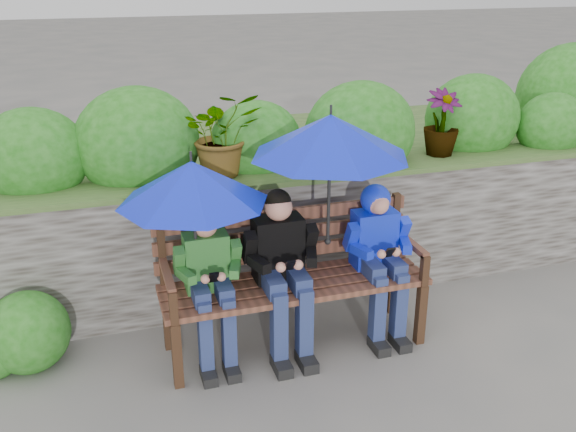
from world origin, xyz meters
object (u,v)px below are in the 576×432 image
object	(u,v)px
boy_right	(379,247)
umbrella_right	(330,136)
boy_middle	(282,264)
park_bench	(291,270)
umbrella_left	(192,182)
boy_left	(210,278)

from	to	relation	value
boy_right	umbrella_right	world-z (taller)	umbrella_right
boy_right	boy_middle	bearing A→B (deg)	-178.62
park_bench	boy_right	world-z (taller)	boy_right
umbrella_left	umbrella_right	xyz separation A→B (m)	(0.89, -0.02, 0.23)
park_bench	umbrella_right	size ratio (longest dim) A/B	1.74
boy_middle	umbrella_left	world-z (taller)	umbrella_left
boy_left	umbrella_right	world-z (taller)	umbrella_right
park_bench	boy_middle	world-z (taller)	boy_middle
boy_left	boy_middle	distance (m)	0.49
umbrella_left	umbrella_right	bearing A→B (deg)	-1.11
boy_right	umbrella_right	bearing A→B (deg)	178.19
boy_left	umbrella_left	world-z (taller)	umbrella_left
boy_left	park_bench	bearing A→B (deg)	7.56
boy_middle	umbrella_right	xyz separation A→B (m)	(0.33, 0.03, 0.84)
boy_right	umbrella_left	xyz separation A→B (m)	(-1.26, 0.03, 0.59)
park_bench	umbrella_left	world-z (taller)	umbrella_left
park_bench	umbrella_right	xyz separation A→B (m)	(0.24, -0.06, 0.94)
boy_right	umbrella_left	distance (m)	1.40
boy_middle	umbrella_right	world-z (taller)	umbrella_right
boy_middle	boy_right	xyz separation A→B (m)	(0.71, 0.02, 0.02)
boy_left	umbrella_right	distance (m)	1.20
boy_left	umbrella_left	xyz separation A→B (m)	(-0.07, 0.04, 0.65)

